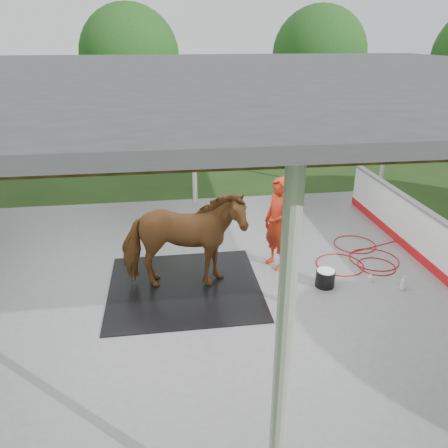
{
  "coord_description": "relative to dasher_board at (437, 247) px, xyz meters",
  "views": [
    {
      "loc": [
        -0.83,
        -7.32,
        4.6
      ],
      "look_at": [
        0.26,
        0.46,
        1.17
      ],
      "focal_mm": 35.0,
      "sensor_mm": 36.0,
      "label": 1
    }
  ],
  "objects": [
    {
      "name": "ground",
      "position": [
        -4.6,
        0.0,
        -0.59
      ],
      "size": [
        100.0,
        100.0,
        0.0
      ],
      "primitive_type": "plane",
      "color": "#1E3814"
    },
    {
      "name": "concrete_slab",
      "position": [
        -4.6,
        0.0,
        -0.57
      ],
      "size": [
        12.0,
        10.0,
        0.05
      ],
      "primitive_type": "cube",
      "color": "slate",
      "rests_on": "ground"
    },
    {
      "name": "pavilion_structure",
      "position": [
        -4.6,
        -0.0,
        3.37
      ],
      "size": [
        12.6,
        10.6,
        4.05
      ],
      "color": "beige",
      "rests_on": "ground"
    },
    {
      "name": "dasher_board",
      "position": [
        0.0,
        0.0,
        0.0
      ],
      "size": [
        0.16,
        8.0,
        1.15
      ],
      "color": "red",
      "rests_on": "concrete_slab"
    },
    {
      "name": "tree_belt",
      "position": [
        -4.3,
        0.9,
        3.2
      ],
      "size": [
        28.0,
        28.0,
        5.8
      ],
      "color": "#382314",
      "rests_on": "ground"
    },
    {
      "name": "rubber_mat",
      "position": [
        -5.18,
        0.04,
        -0.53
      ],
      "size": [
        2.92,
        2.74,
        0.02
      ],
      "primitive_type": "cube",
      "color": "black",
      "rests_on": "concrete_slab"
    },
    {
      "name": "horse",
      "position": [
        -5.18,
        0.04,
        0.46
      ],
      "size": [
        2.37,
        1.16,
        1.97
      ],
      "primitive_type": "imported",
      "rotation": [
        0.0,
        0.0,
        1.53
      ],
      "color": "brown",
      "rests_on": "rubber_mat"
    },
    {
      "name": "handler",
      "position": [
        -3.2,
        0.64,
        0.44
      ],
      "size": [
        0.72,
        0.85,
        1.96
      ],
      "primitive_type": "imported",
      "rotation": [
        0.0,
        0.0,
        -1.15
      ],
      "color": "red",
      "rests_on": "concrete_slab"
    },
    {
      "name": "wash_bucket",
      "position": [
        -2.45,
        -0.28,
        -0.37
      ],
      "size": [
        0.38,
        0.38,
        0.35
      ],
      "color": "black",
      "rests_on": "concrete_slab"
    },
    {
      "name": "soap_bottle_a",
      "position": [
        -1.0,
        -0.61,
        -0.4
      ],
      "size": [
        0.16,
        0.16,
        0.29
      ],
      "primitive_type": "imported",
      "rotation": [
        0.0,
        0.0,
        0.73
      ],
      "color": "silver",
      "rests_on": "concrete_slab"
    },
    {
      "name": "soap_bottle_b",
      "position": [
        -1.5,
        -0.26,
        -0.46
      ],
      "size": [
        0.1,
        0.1,
        0.17
      ],
      "primitive_type": "imported",
      "rotation": [
        0.0,
        0.0,
        -0.27
      ],
      "color": "#338CD8",
      "rests_on": "concrete_slab"
    },
    {
      "name": "hose_coil",
      "position": [
        -1.26,
        0.72,
        -0.53
      ],
      "size": [
        2.32,
        1.96,
        0.02
      ],
      "color": "#A20B0C",
      "rests_on": "concrete_slab"
    }
  ]
}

